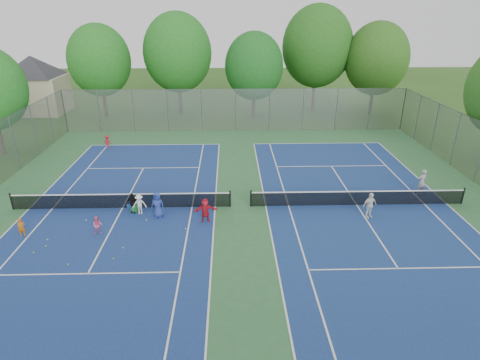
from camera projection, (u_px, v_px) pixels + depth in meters
name	position (u px, v px, depth m)	size (l,w,h in m)	color
ground	(240.00, 207.00, 23.92)	(120.00, 120.00, 0.00)	#2B541A
court_pad	(240.00, 206.00, 23.92)	(32.00, 32.00, 0.01)	#306638
court_left	(123.00, 208.00, 23.74)	(10.97, 23.77, 0.01)	navy
court_right	(357.00, 205.00, 24.09)	(10.97, 23.77, 0.01)	navy
net_left	(122.00, 201.00, 23.56)	(12.87, 0.10, 0.91)	black
net_right	(357.00, 198.00, 23.92)	(12.87, 0.10, 0.91)	black
fence_north	(236.00, 110.00, 37.82)	(32.00, 0.10, 4.00)	gray
house	(33.00, 74.00, 43.72)	(11.03, 11.03, 7.30)	#B7A88C
tree_nw	(99.00, 60.00, 41.43)	(6.40, 6.40, 9.58)	#443326
tree_nl	(178.00, 53.00, 42.29)	(7.20, 7.20, 10.69)	#443326
tree_nc	(254.00, 66.00, 41.11)	(6.00, 6.00, 8.85)	#443326
tree_nr	(317.00, 47.00, 43.39)	(7.60, 7.60, 11.42)	#443326
tree_ne	(377.00, 59.00, 42.13)	(6.60, 6.60, 9.77)	#443326
ball_crate	(130.00, 205.00, 23.81)	(0.30, 0.30, 0.26)	#1746AE
ball_hopper	(134.00, 207.00, 23.21)	(0.30, 0.30, 0.59)	green
student_a	(21.00, 227.00, 20.63)	(0.37, 0.25, 1.03)	#CD6913
student_b	(98.00, 225.00, 20.82)	(0.50, 0.39, 1.03)	#E95A90
student_c	(139.00, 204.00, 22.86)	(0.78, 0.45, 1.21)	white
student_d	(132.00, 203.00, 22.97)	(0.72, 0.30, 1.23)	black
student_e	(158.00, 205.00, 22.45)	(0.74, 0.48, 1.52)	#273C91
student_f	(205.00, 210.00, 22.00)	(1.29, 0.41, 1.39)	red
child_far_baseline	(107.00, 142.00, 33.63)	(0.73, 0.42, 1.12)	#A61725
instructor	(422.00, 182.00, 25.19)	(0.61, 0.40, 1.68)	#97979A
teen_court_b	(370.00, 205.00, 22.42)	(0.88, 0.37, 1.51)	white
tennis_ball_0	(102.00, 246.00, 19.87)	(0.07, 0.07, 0.07)	#C9DD33
tennis_ball_1	(114.00, 259.00, 18.87)	(0.07, 0.07, 0.07)	#A7C92E
tennis_ball_2	(48.00, 240.00, 20.43)	(0.07, 0.07, 0.07)	#CDEF37
tennis_ball_3	(186.00, 229.00, 21.42)	(0.07, 0.07, 0.07)	#DEF539
tennis_ball_4	(46.00, 246.00, 19.87)	(0.07, 0.07, 0.07)	#BDD631
tennis_ball_5	(68.00, 265.00, 18.47)	(0.07, 0.07, 0.07)	yellow
tennis_ball_6	(86.00, 220.00, 22.32)	(0.07, 0.07, 0.07)	#DEF539
tennis_ball_7	(123.00, 248.00, 19.73)	(0.07, 0.07, 0.07)	yellow
tennis_ball_8	(146.00, 220.00, 22.32)	(0.07, 0.07, 0.07)	#DAF238
tennis_ball_9	(34.00, 253.00, 19.35)	(0.07, 0.07, 0.07)	#DAF037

